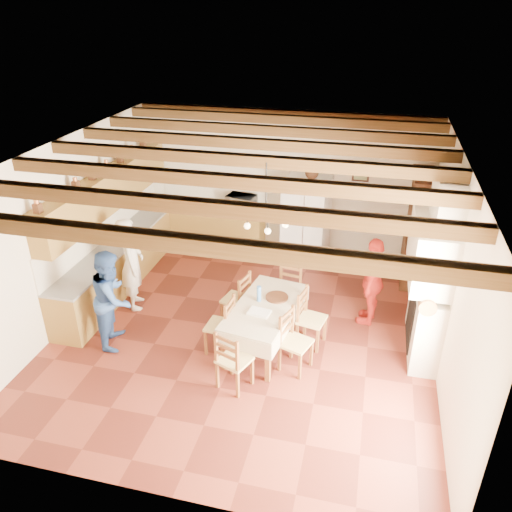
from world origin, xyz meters
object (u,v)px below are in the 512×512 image
at_px(chair_right_near, 296,342).
at_px(chair_right_far, 312,318).
at_px(chair_left_near, 220,325).
at_px(microwave, 241,203).
at_px(hutch, 419,229).
at_px(chair_end_near, 234,359).
at_px(chair_end_far, 287,288).
at_px(dining_table, 265,310).
at_px(person_man, 132,264).
at_px(chair_left_far, 236,298).
at_px(person_woman_blue, 113,298).
at_px(refrigerator, 306,219).
at_px(person_woman_red, 373,281).

relative_size(chair_right_near, chair_right_far, 1.00).
xyz_separation_m(chair_left_near, microwave, (-0.61, 3.56, 0.58)).
height_order(hutch, chair_end_near, hutch).
height_order(hutch, chair_end_far, hutch).
xyz_separation_m(dining_table, chair_left_near, (-0.65, -0.28, -0.18)).
bearing_deg(chair_right_far, person_man, 94.84).
xyz_separation_m(chair_right_near, chair_right_far, (0.14, 0.65, 0.00)).
xyz_separation_m(chair_left_far, person_woman_blue, (-1.71, -0.94, 0.32)).
height_order(refrigerator, hutch, hutch).
distance_m(chair_end_near, person_man, 2.83).
xyz_separation_m(refrigerator, dining_table, (-0.16, -3.14, -0.22)).
bearing_deg(person_woman_red, chair_right_far, -33.93).
height_order(chair_right_far, person_woman_red, person_woman_red).
bearing_deg(person_man, hutch, -89.08).
xyz_separation_m(chair_left_far, chair_right_near, (1.18, -0.94, 0.00)).
distance_m(hutch, person_man, 5.33).
relative_size(chair_left_near, chair_right_far, 1.00).
distance_m(chair_end_far, person_woman_blue, 2.91).
bearing_deg(chair_end_far, chair_right_near, -65.77).
relative_size(hutch, person_man, 1.26).
bearing_deg(refrigerator, chair_right_far, -71.89).
bearing_deg(person_woman_red, chair_left_far, -64.17).
distance_m(chair_right_far, chair_end_far, 0.99).
distance_m(chair_left_near, chair_end_near, 0.85).
distance_m(chair_left_near, chair_left_far, 0.78).
relative_size(hutch, person_woman_blue, 1.33).
bearing_deg(microwave, chair_end_near, -65.95).
height_order(chair_right_near, person_woman_blue, person_woman_blue).
bearing_deg(chair_end_near, chair_left_near, -37.54).
xyz_separation_m(chair_left_far, chair_end_far, (0.78, 0.53, 0.00)).
height_order(chair_right_near, person_man, person_man).
height_order(chair_left_near, chair_right_far, same).
relative_size(chair_left_near, chair_left_far, 1.00).
height_order(refrigerator, chair_right_near, refrigerator).
bearing_deg(person_woman_blue, person_woman_red, -82.09).
distance_m(dining_table, chair_end_far, 1.06).
bearing_deg(chair_right_near, chair_end_far, 34.69).
bearing_deg(chair_left_near, chair_end_near, 35.31).
relative_size(refrigerator, chair_left_near, 1.85).
relative_size(refrigerator, chair_end_far, 1.85).
bearing_deg(person_woman_red, person_man, -72.39).
xyz_separation_m(hutch, chair_left_far, (-2.97, -2.27, -0.59)).
height_order(dining_table, chair_left_near, chair_left_near).
relative_size(dining_table, person_man, 1.07).
relative_size(dining_table, person_woman_blue, 1.13).
height_order(refrigerator, person_woman_red, refrigerator).
distance_m(refrigerator, chair_left_near, 3.54).
bearing_deg(person_woman_red, chair_end_far, -76.87).
bearing_deg(refrigerator, chair_right_near, -75.97).
height_order(refrigerator, chair_end_far, refrigerator).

